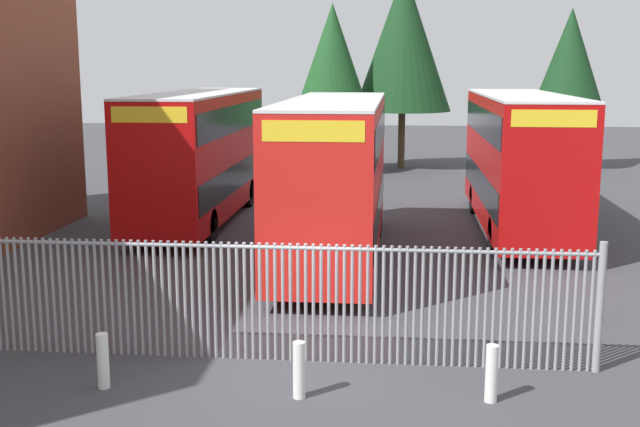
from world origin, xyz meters
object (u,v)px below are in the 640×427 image
double_decker_bus_near_gate (334,173)px  bollard_near_right (492,373)px  double_decker_bus_behind_fence_right (199,151)px  double_decker_bus_behind_fence_left (520,156)px  bollard_center_front (299,370)px  bollard_near_left (103,361)px

double_decker_bus_near_gate → bollard_near_right: size_ratio=11.38×
double_decker_bus_behind_fence_right → double_decker_bus_behind_fence_left: bearing=-2.7°
double_decker_bus_near_gate → bollard_center_front: bearing=-88.7°
double_decker_bus_behind_fence_left → bollard_near_right: 14.17m
bollard_near_right → double_decker_bus_behind_fence_left: bearing=80.4°
double_decker_bus_behind_fence_left → double_decker_bus_behind_fence_right: 10.70m
double_decker_bus_behind_fence_left → bollard_center_front: bearing=-111.2°
double_decker_bus_behind_fence_left → bollard_center_front: size_ratio=11.38×
double_decker_bus_behind_fence_left → double_decker_bus_behind_fence_right: (-10.69, 0.51, 0.00)m
bollard_near_left → bollard_near_right: (6.40, 0.08, 0.00)m
double_decker_bus_near_gate → double_decker_bus_behind_fence_right: 7.08m
double_decker_bus_behind_fence_right → bollard_center_front: (5.25, -14.50, -1.95)m
double_decker_bus_near_gate → bollard_near_right: (3.30, -9.36, -1.95)m
double_decker_bus_near_gate → double_decker_bus_behind_fence_left: same height
double_decker_bus_behind_fence_right → bollard_near_left: size_ratio=11.38×
double_decker_bus_near_gate → double_decker_bus_behind_fence_right: size_ratio=1.00×
double_decker_bus_behind_fence_left → bollard_center_front: double_decker_bus_behind_fence_left is taller
bollard_center_front → double_decker_bus_behind_fence_left: bearing=68.8°
bollard_center_front → bollard_near_right: size_ratio=1.00×
double_decker_bus_behind_fence_left → bollard_near_right: size_ratio=11.38×
double_decker_bus_behind_fence_right → bollard_near_right: (8.33, -14.34, -1.95)m
double_decker_bus_behind_fence_right → double_decker_bus_near_gate: bearing=-44.7°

